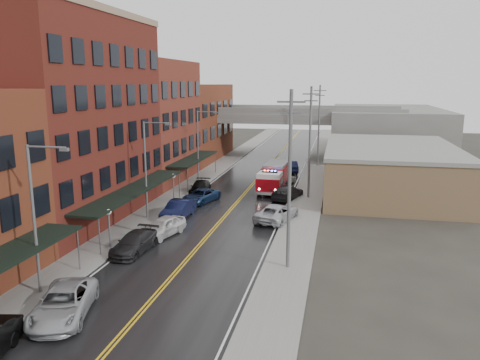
{
  "coord_description": "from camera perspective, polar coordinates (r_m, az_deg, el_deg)",
  "views": [
    {
      "loc": [
        10.3,
        -14.87,
        12.44
      ],
      "look_at": [
        0.89,
        29.0,
        3.0
      ],
      "focal_mm": 35.0,
      "sensor_mm": 36.0,
      "label": 1
    }
  ],
  "objects": [
    {
      "name": "utility_pole_1",
      "position": [
        50.35,
        8.52,
        4.75
      ],
      "size": [
        1.8,
        0.24,
        12.0
      ],
      "color": "#59595B",
      "rests_on": "ground"
    },
    {
      "name": "sidewalk_right",
      "position": [
        46.64,
        8.0,
        -3.61
      ],
      "size": [
        3.0,
        160.0,
        0.15
      ],
      "primitive_type": "cube",
      "color": "slate",
      "rests_on": "ground"
    },
    {
      "name": "parked_car_left_6",
      "position": [
        49.31,
        -4.79,
        -1.94
      ],
      "size": [
        3.63,
        5.43,
        1.39
      ],
      "primitive_type": "imported",
      "rotation": [
        0.0,
        0.0,
        -0.29
      ],
      "color": "#13274A",
      "rests_on": "ground"
    },
    {
      "name": "parked_car_right_3",
      "position": [
        65.97,
        6.09,
        1.67
      ],
      "size": [
        2.93,
        5.26,
        1.64
      ],
      "primitive_type": "imported",
      "rotation": [
        0.0,
        0.0,
        3.4
      ],
      "color": "black",
      "rests_on": "ground"
    },
    {
      "name": "brick_building_far",
      "position": [
        76.87,
        -5.86,
        7.02
      ],
      "size": [
        9.0,
        20.0,
        12.0
      ],
      "primitive_type": "cube",
      "color": "maroon",
      "rests_on": "ground"
    },
    {
      "name": "parked_car_left_4",
      "position": [
        39.05,
        -9.38,
        -5.63
      ],
      "size": [
        3.06,
        5.04,
        1.6
      ],
      "primitive_type": "imported",
      "rotation": [
        0.0,
        0.0,
        -0.27
      ],
      "color": "silver",
      "rests_on": "ground"
    },
    {
      "name": "parked_car_left_3",
      "position": [
        35.84,
        -12.75,
        -7.49
      ],
      "size": [
        2.36,
        5.19,
        1.47
      ],
      "primitive_type": "imported",
      "rotation": [
        0.0,
        0.0,
        -0.06
      ],
      "color": "black",
      "rests_on": "ground"
    },
    {
      "name": "globe_lamp_2",
      "position": [
        48.94,
        -8.12,
        -0.18
      ],
      "size": [
        0.44,
        0.44,
        3.12
      ],
      "color": "#59595B",
      "rests_on": "ground"
    },
    {
      "name": "parked_car_right_2",
      "position": [
        58.24,
        5.52,
        0.16
      ],
      "size": [
        2.8,
        4.19,
        1.32
      ],
      "primitive_type": "imported",
      "rotation": [
        0.0,
        0.0,
        2.79
      ],
      "color": "#B5B5B5",
      "rests_on": "ground"
    },
    {
      "name": "curb_left",
      "position": [
        49.2,
        -7.23,
        -2.77
      ],
      "size": [
        0.3,
        160.0,
        0.15
      ],
      "primitive_type": "cube",
      "color": "gray",
      "rests_on": "ground"
    },
    {
      "name": "parked_car_left_2",
      "position": [
        27.62,
        -20.72,
        -13.86
      ],
      "size": [
        4.15,
        6.28,
        1.6
      ],
      "primitive_type": "imported",
      "rotation": [
        0.0,
        0.0,
        0.28
      ],
      "color": "#A1A5A9",
      "rests_on": "ground"
    },
    {
      "name": "brick_building_b",
      "position": [
        44.75,
        -19.9,
        6.77
      ],
      "size": [
        9.0,
        20.0,
        18.0
      ],
      "primitive_type": "cube",
      "color": "#581D17",
      "rests_on": "ground"
    },
    {
      "name": "brick_building_c",
      "position": [
        60.39,
        -11.02,
        6.97
      ],
      "size": [
        9.0,
        15.0,
        15.0
      ],
      "primitive_type": "cube",
      "color": "maroon",
      "rests_on": "ground"
    },
    {
      "name": "street_lamp_0",
      "position": [
        29.32,
        -23.51,
        -3.46
      ],
      "size": [
        2.64,
        0.22,
        9.0
      ],
      "color": "#59595B",
      "rests_on": "ground"
    },
    {
      "name": "curb_right",
      "position": [
        46.78,
        5.98,
        -3.51
      ],
      "size": [
        0.3,
        160.0,
        0.15
      ],
      "primitive_type": "cube",
      "color": "gray",
      "rests_on": "ground"
    },
    {
      "name": "utility_pole_0",
      "position": [
        30.65,
        6.06,
        0.27
      ],
      "size": [
        1.8,
        0.24,
        12.0
      ],
      "color": "#59595B",
      "rests_on": "ground"
    },
    {
      "name": "parked_car_right_1",
      "position": [
        50.72,
        5.79,
        -1.5
      ],
      "size": [
        3.51,
        5.6,
        1.51
      ],
      "primitive_type": "imported",
      "rotation": [
        0.0,
        0.0,
        2.85
      ],
      "color": "black",
      "rests_on": "ground"
    },
    {
      "name": "parked_car_left_7",
      "position": [
        53.29,
        -4.89,
        -0.89
      ],
      "size": [
        2.48,
        4.99,
        1.39
      ],
      "primitive_type": "imported",
      "rotation": [
        0.0,
        0.0,
        0.11
      ],
      "color": "black",
      "rests_on": "ground"
    },
    {
      "name": "fire_truck",
      "position": [
        54.55,
        4.22,
        0.45
      ],
      "size": [
        3.69,
        8.5,
        3.06
      ],
      "rotation": [
        0.0,
        0.0,
        -0.05
      ],
      "color": "#94060E",
      "rests_on": "ground"
    },
    {
      "name": "parked_car_right_0",
      "position": [
        42.72,
        4.53,
        -3.99
      ],
      "size": [
        4.0,
        6.14,
        1.57
      ],
      "primitive_type": "imported",
      "rotation": [
        0.0,
        0.0,
        2.88
      ],
      "color": "#B2B4BA",
      "rests_on": "ground"
    },
    {
      "name": "awning_1",
      "position": [
        42.9,
        -12.73,
        -1.14
      ],
      "size": [
        2.6,
        18.0,
        3.09
      ],
      "color": "black",
      "rests_on": "ground"
    },
    {
      "name": "sidewalk_left",
      "position": [
        49.76,
        -9.02,
        -2.66
      ],
      "size": [
        3.0,
        160.0,
        0.15
      ],
      "primitive_type": "cube",
      "color": "slate",
      "rests_on": "ground"
    },
    {
      "name": "right_far_block",
      "position": [
        85.64,
        17.29,
        5.69
      ],
      "size": [
        18.0,
        30.0,
        8.0
      ],
      "primitive_type": "cube",
      "color": "slate",
      "rests_on": "ground"
    },
    {
      "name": "globe_lamp_1",
      "position": [
        36.53,
        -15.7,
        -4.67
      ],
      "size": [
        0.44,
        0.44,
        3.12
      ],
      "color": "#59595B",
      "rests_on": "ground"
    },
    {
      "name": "parked_car_left_5",
      "position": [
        43.79,
        -7.54,
        -3.59
      ],
      "size": [
        2.06,
        5.16,
        1.67
      ],
      "primitive_type": "imported",
      "rotation": [
        0.0,
        0.0,
        -0.06
      ],
      "color": "#0E1333",
      "rests_on": "ground"
    },
    {
      "name": "street_lamp_1",
      "position": [
        42.98,
        -11.17,
        1.94
      ],
      "size": [
        2.64,
        0.22,
        9.0
      ],
      "color": "#59595B",
      "rests_on": "ground"
    },
    {
      "name": "overpass",
      "position": [
        77.83,
        4.49,
        7.09
      ],
      "size": [
        40.0,
        10.0,
        7.5
      ],
      "color": "slate",
      "rests_on": "ground"
    },
    {
      "name": "road",
      "position": [
        47.69,
        -0.79,
        -3.23
      ],
      "size": [
        11.0,
        160.0,
        0.02
      ],
      "primitive_type": "cube",
      "color": "black",
      "rests_on": "ground"
    },
    {
      "name": "awning_2",
      "position": [
        58.92,
        -5.63,
        2.59
      ],
      "size": [
        2.6,
        13.0,
        3.09
      ],
      "color": "black",
      "rests_on": "ground"
    },
    {
      "name": "street_lamp_2",
      "position": [
        57.86,
        -4.94,
        4.64
      ],
      "size": [
        2.64,
        0.22,
        9.0
      ],
      "color": "#59595B",
      "rests_on": "ground"
    },
    {
      "name": "utility_pole_2",
      "position": [
        70.21,
        9.6,
        6.71
      ],
      "size": [
        1.8,
        0.24,
        12.0
      ],
      "color": "#59595B",
      "rests_on": "ground"
    },
    {
      "name": "tan_building",
      "position": [
        56.06,
        17.75,
        1.1
      ],
      "size": [
        14.0,
        22.0,
        5.0
      ],
      "primitive_type": "cube",
      "color": "olive",
      "rests_on": "ground"
    }
  ]
}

